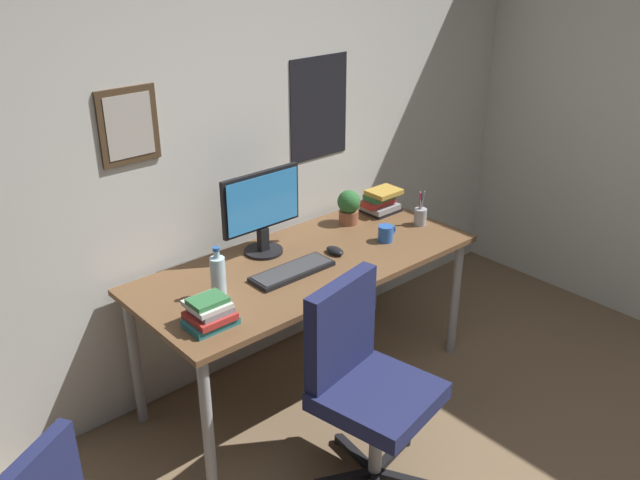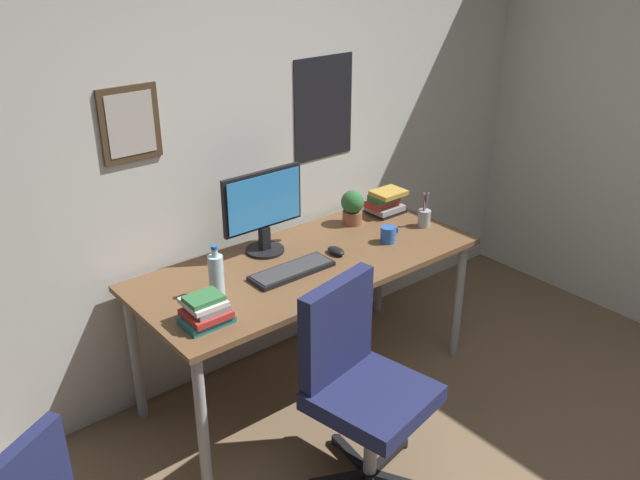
% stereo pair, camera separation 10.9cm
% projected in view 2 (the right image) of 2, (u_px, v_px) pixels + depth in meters
% --- Properties ---
extents(wall_back, '(4.40, 0.10, 2.60)m').
position_uv_depth(wall_back, '(234.00, 138.00, 3.45)').
color(wall_back, silver).
rests_on(wall_back, ground_plane).
extents(desk, '(1.77, 0.76, 0.75)m').
position_uv_depth(desk, '(308.00, 273.00, 3.45)').
color(desk, brown).
rests_on(desk, ground_plane).
extents(office_chair, '(0.58, 0.57, 0.95)m').
position_uv_depth(office_chair, '(358.00, 377.00, 2.91)').
color(office_chair, '#1E234C').
rests_on(office_chair, ground_plane).
extents(monitor, '(0.46, 0.20, 0.43)m').
position_uv_depth(monitor, '(264.00, 208.00, 3.41)').
color(monitor, black).
rests_on(monitor, desk).
extents(keyboard, '(0.43, 0.15, 0.03)m').
position_uv_depth(keyboard, '(292.00, 271.00, 3.29)').
color(keyboard, black).
rests_on(keyboard, desk).
extents(computer_mouse, '(0.06, 0.11, 0.04)m').
position_uv_depth(computer_mouse, '(336.00, 251.00, 3.48)').
color(computer_mouse, black).
rests_on(computer_mouse, desk).
extents(water_bottle, '(0.07, 0.07, 0.25)m').
position_uv_depth(water_bottle, '(216.00, 275.00, 3.05)').
color(water_bottle, silver).
rests_on(water_bottle, desk).
extents(coffee_mug_near, '(0.12, 0.08, 0.09)m').
position_uv_depth(coffee_mug_near, '(388.00, 234.00, 3.60)').
color(coffee_mug_near, '#2659B2').
rests_on(coffee_mug_near, desk).
extents(potted_plant, '(0.13, 0.13, 0.20)m').
position_uv_depth(potted_plant, '(352.00, 206.00, 3.79)').
color(potted_plant, brown).
rests_on(potted_plant, desk).
extents(pen_cup, '(0.07, 0.07, 0.20)m').
position_uv_depth(pen_cup, '(424.00, 217.00, 3.78)').
color(pen_cup, '#9EA0A5').
rests_on(pen_cup, desk).
extents(book_stack_left, '(0.22, 0.18, 0.14)m').
position_uv_depth(book_stack_left, '(385.00, 203.00, 3.95)').
color(book_stack_left, black).
rests_on(book_stack_left, desk).
extents(book_stack_right, '(0.21, 0.18, 0.13)m').
position_uv_depth(book_stack_right, '(206.00, 311.00, 2.86)').
color(book_stack_right, '#26727A').
rests_on(book_stack_right, desk).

